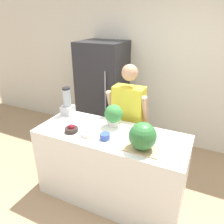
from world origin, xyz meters
TOP-DOWN VIEW (x-y plane):
  - ground_plane at (0.00, 0.00)m, footprint 14.00×14.00m
  - wall_back at (0.00, 2.04)m, footprint 8.00×0.06m
  - counter_island at (0.00, 0.35)m, footprint 1.75×0.71m
  - refrigerator at (-0.78, 1.66)m, footprint 0.75×0.69m
  - person at (0.00, 0.91)m, footprint 0.55×0.26m
  - cutting_board at (0.42, 0.20)m, footprint 0.37×0.22m
  - watermelon at (0.42, 0.19)m, footprint 0.28×0.28m
  - bowl_cherries at (-0.42, 0.19)m, footprint 0.15×0.15m
  - bowl_cream at (-0.20, 0.21)m, footprint 0.16×0.16m
  - bowl_small_blue at (-0.00, 0.21)m, footprint 0.11×0.11m
  - blender at (-0.75, 0.58)m, footprint 0.15×0.15m
  - potted_plant at (-0.04, 0.53)m, footprint 0.22×0.22m

SIDE VIEW (x-z plane):
  - ground_plane at x=0.00m, z-range 0.00..0.00m
  - counter_island at x=0.00m, z-range 0.00..0.92m
  - person at x=0.00m, z-range 0.02..1.62m
  - refrigerator at x=-0.78m, z-range 0.00..1.76m
  - cutting_board at x=0.42m, z-range 0.92..0.93m
  - bowl_cream at x=-0.20m, z-range 0.91..0.99m
  - bowl_small_blue at x=0.00m, z-range 0.92..0.99m
  - bowl_cherries at x=-0.42m, z-range 0.91..1.00m
  - watermelon at x=0.42m, z-range 0.93..1.21m
  - potted_plant at x=-0.04m, z-range 0.94..1.21m
  - blender at x=-0.75m, z-range 0.89..1.26m
  - wall_back at x=0.00m, z-range 0.00..2.60m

